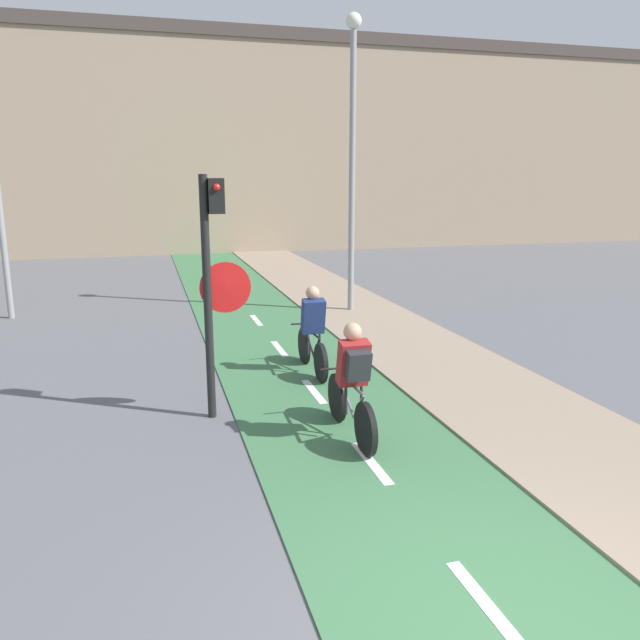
{
  "coord_description": "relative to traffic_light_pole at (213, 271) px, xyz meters",
  "views": [
    {
      "loc": [
        -2.31,
        -3.1,
        3.16
      ],
      "look_at": [
        0.0,
        5.16,
        1.2
      ],
      "focal_mm": 35.0,
      "sensor_mm": 36.0,
      "label": 1
    }
  ],
  "objects": [
    {
      "name": "building_row_background",
      "position": [
        1.49,
        21.29,
        2.63
      ],
      "size": [
        60.0,
        5.2,
        9.2
      ],
      "color": "gray",
      "rests_on": "ground_plane"
    },
    {
      "name": "traffic_light_pole",
      "position": [
        0.0,
        0.0,
        0.0
      ],
      "size": [
        0.67,
        0.25,
        3.21
      ],
      "color": "black",
      "rests_on": "ground_plane"
    },
    {
      "name": "street_lamp_sidewalk",
      "position": [
        3.89,
        6.02,
        2.12
      ],
      "size": [
        0.36,
        0.36,
        6.71
      ],
      "color": "gray",
      "rests_on": "ground_plane"
    },
    {
      "name": "cyclist_near",
      "position": [
        1.51,
        -1.19,
        -1.28
      ],
      "size": [
        0.46,
        1.76,
        1.47
      ],
      "color": "black",
      "rests_on": "ground_plane"
    },
    {
      "name": "cyclist_far",
      "position": [
        1.73,
        1.52,
        -1.32
      ],
      "size": [
        0.46,
        1.71,
        1.46
      ],
      "color": "black",
      "rests_on": "ground_plane"
    }
  ]
}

